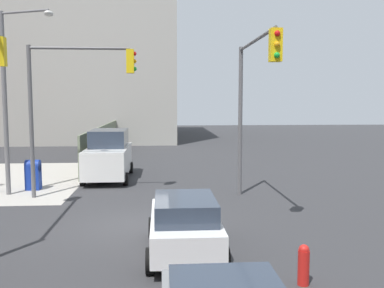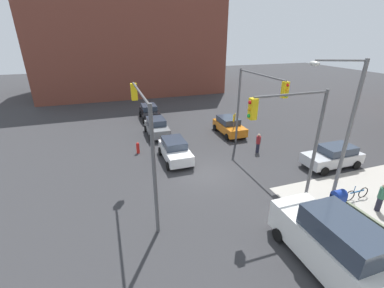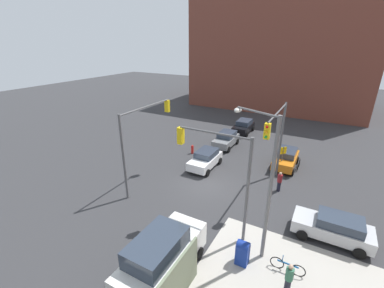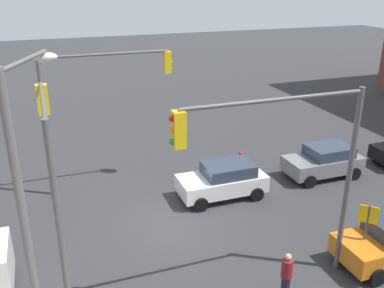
% 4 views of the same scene
% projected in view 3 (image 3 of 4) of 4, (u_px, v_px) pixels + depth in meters
% --- Properties ---
extents(ground_plane, '(120.00, 120.00, 0.00)m').
position_uv_depth(ground_plane, '(208.00, 186.00, 20.94)').
color(ground_plane, '#333335').
extents(building_brick_west, '(16.00, 28.00, 17.05)m').
position_uv_depth(building_brick_west, '(282.00, 56.00, 44.30)').
color(building_brick_west, brown).
rests_on(building_brick_west, ground).
extents(traffic_signal_nw_corner, '(6.12, 0.36, 6.50)m').
position_uv_depth(traffic_signal_nw_corner, '(277.00, 133.00, 18.89)').
color(traffic_signal_nw_corner, '#59595B').
rests_on(traffic_signal_nw_corner, ground).
extents(traffic_signal_se_corner, '(5.99, 0.36, 6.50)m').
position_uv_depth(traffic_signal_se_corner, '(143.00, 131.00, 19.44)').
color(traffic_signal_se_corner, '#59595B').
rests_on(traffic_signal_se_corner, ground).
extents(traffic_signal_ne_corner, '(0.36, 4.58, 6.50)m').
position_uv_depth(traffic_signal_ne_corner, '(219.00, 164.00, 14.32)').
color(traffic_signal_ne_corner, '#59595B').
rests_on(traffic_signal_ne_corner, ground).
extents(street_lamp_corner, '(1.28, 2.51, 8.00)m').
position_uv_depth(street_lamp_corner, '(265.00, 179.00, 12.62)').
color(street_lamp_corner, slate).
rests_on(street_lamp_corner, ground).
extents(warning_sign_two_way, '(0.48, 0.48, 2.40)m').
position_uv_depth(warning_sign_two_way, '(283.00, 155.00, 22.59)').
color(warning_sign_two_way, '#4C4C4C').
rests_on(warning_sign_two_way, ground).
extents(mailbox_blue, '(0.56, 0.64, 1.43)m').
position_uv_depth(mailbox_blue, '(243.00, 252.00, 13.38)').
color(mailbox_blue, navy).
rests_on(mailbox_blue, ground).
extents(fire_hydrant, '(0.26, 0.26, 0.94)m').
position_uv_depth(fire_hydrant, '(192.00, 149.00, 26.70)').
color(fire_hydrant, red).
rests_on(fire_hydrant, ground).
extents(coupe_silver, '(2.02, 4.30, 1.62)m').
position_uv_depth(coupe_silver, '(334.00, 227.00, 15.02)').
color(coupe_silver, '#B7BABF').
rests_on(coupe_silver, ground).
extents(sedan_gray, '(3.87, 2.02, 1.62)m').
position_uv_depth(sedan_gray, '(226.00, 139.00, 28.39)').
color(sedan_gray, slate).
rests_on(sedan_gray, ground).
extents(hatchback_orange, '(4.07, 2.02, 1.62)m').
position_uv_depth(hatchback_orange, '(286.00, 158.00, 23.82)').
color(hatchback_orange, orange).
rests_on(hatchback_orange, ground).
extents(hatchback_black, '(3.87, 2.02, 1.62)m').
position_uv_depth(hatchback_black, '(244.00, 126.00, 32.63)').
color(hatchback_black, black).
rests_on(hatchback_black, ground).
extents(sedan_white, '(4.00, 2.02, 1.62)m').
position_uv_depth(sedan_white, '(205.00, 159.00, 23.66)').
color(sedan_white, white).
rests_on(sedan_white, ground).
extents(van_white_delivery, '(5.40, 2.32, 2.62)m').
position_uv_depth(van_white_delivery, '(162.00, 256.00, 12.44)').
color(van_white_delivery, white).
rests_on(van_white_delivery, ground).
extents(pedestrian_crossing, '(0.36, 0.36, 1.64)m').
position_uv_depth(pedestrian_crossing, '(279.00, 181.00, 19.90)').
color(pedestrian_crossing, maroon).
rests_on(pedestrian_crossing, ground).
extents(pedestrian_waiting, '(0.36, 0.36, 1.68)m').
position_uv_depth(pedestrian_waiting, '(289.00, 278.00, 11.78)').
color(pedestrian_waiting, '#2D664C').
rests_on(pedestrian_waiting, ground).
extents(bicycle_leaning_on_fence, '(0.05, 1.75, 0.97)m').
position_uv_depth(bicycle_leaning_on_fence, '(287.00, 266.00, 13.04)').
color(bicycle_leaning_on_fence, black).
rests_on(bicycle_leaning_on_fence, ground).
extents(bicycle_at_crosswalk, '(1.75, 0.05, 0.97)m').
position_uv_depth(bicycle_at_crosswalk, '(299.00, 165.00, 23.62)').
color(bicycle_at_crosswalk, black).
rests_on(bicycle_at_crosswalk, ground).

